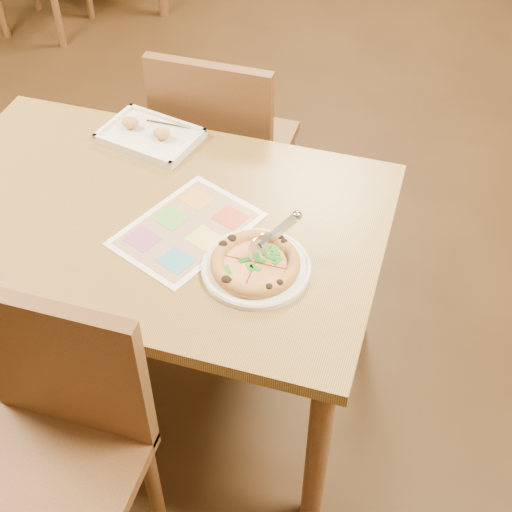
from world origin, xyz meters
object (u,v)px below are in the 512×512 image
(dining_table, at_px, (151,237))
(appetizer_tray, at_px, (150,136))
(menu, at_px, (187,229))
(chair_near, at_px, (54,427))
(pizza_cutter, at_px, (273,236))
(pizza, at_px, (255,263))
(chair_far, at_px, (221,137))
(plate, at_px, (256,268))

(dining_table, relative_size, appetizer_tray, 3.99)
(menu, bearing_deg, chair_near, -102.30)
(appetizer_tray, bearing_deg, dining_table, -68.07)
(chair_near, bearing_deg, appetizer_tray, 98.05)
(pizza_cutter, bearing_deg, pizza, -173.72)
(chair_near, relative_size, appetizer_tray, 1.44)
(chair_far, distance_m, plate, 0.81)
(chair_near, xyz_separation_m, appetizer_tray, (-0.13, 0.93, 0.17))
(appetizer_tray, xyz_separation_m, menu, (0.26, -0.35, -0.01))
(dining_table, bearing_deg, appetizer_tray, 111.93)
(dining_table, relative_size, plate, 4.66)
(dining_table, relative_size, chair_near, 2.77)
(chair_far, bearing_deg, chair_near, 90.00)
(dining_table, xyz_separation_m, pizza, (0.35, -0.12, 0.11))
(appetizer_tray, distance_m, menu, 0.44)
(appetizer_tray, relative_size, menu, 0.88)
(chair_near, bearing_deg, plate, 54.41)
(plate, xyz_separation_m, pizza_cutter, (0.03, 0.05, 0.08))
(plate, bearing_deg, menu, 157.79)
(pizza, bearing_deg, plate, 83.52)
(plate, bearing_deg, chair_far, 115.80)
(chair_far, xyz_separation_m, plate, (0.35, -0.72, 0.16))
(dining_table, relative_size, chair_far, 2.77)
(dining_table, relative_size, pizza_cutter, 10.00)
(dining_table, xyz_separation_m, appetizer_tray, (-0.13, 0.33, 0.10))
(dining_table, height_order, pizza, pizza)
(dining_table, relative_size, menu, 3.50)
(chair_far, relative_size, pizza_cutter, 3.62)
(chair_far, relative_size, pizza, 2.06)
(dining_table, xyz_separation_m, plate, (0.35, -0.12, 0.09))
(chair_far, bearing_deg, dining_table, 90.00)
(chair_far, bearing_deg, appetizer_tray, 64.60)
(chair_near, distance_m, pizza_cutter, 0.70)
(pizza, relative_size, menu, 0.61)
(chair_near, relative_size, chair_far, 1.00)
(pizza_cutter, bearing_deg, chair_far, 66.38)
(plate, bearing_deg, pizza_cutter, 57.74)
(dining_table, relative_size, pizza, 5.69)
(dining_table, height_order, plate, plate)
(chair_near, bearing_deg, menu, 77.70)
(chair_near, xyz_separation_m, chair_far, (-0.00, 1.20, 0.00))
(pizza, height_order, appetizer_tray, appetizer_tray)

